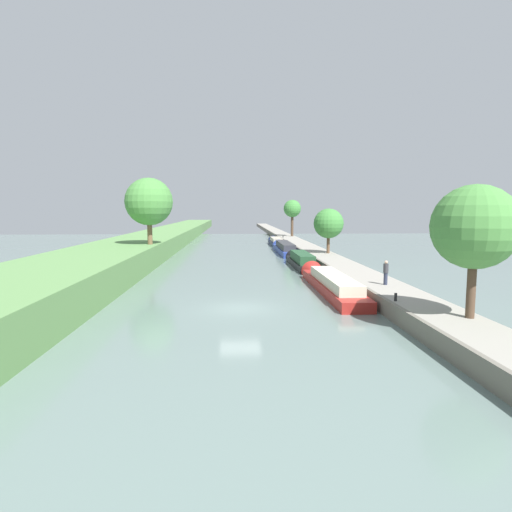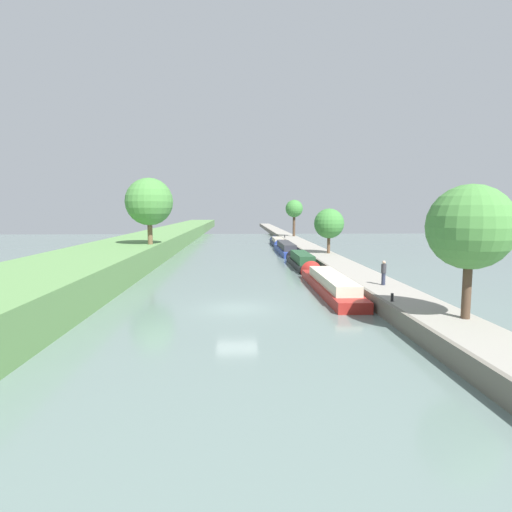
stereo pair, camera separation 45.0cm
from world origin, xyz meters
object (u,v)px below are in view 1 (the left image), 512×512
Objects in this scene: narrowboat_black at (300,260)px; narrowboat_blue at (284,248)px; narrowboat_navy at (276,242)px; mooring_bollard_far at (283,236)px; mooring_bollard_near at (396,297)px; narrowboat_red at (330,282)px; person_walking at (386,272)px.

narrowboat_black is 14.25m from narrowboat_blue.
mooring_bollard_far is (1.81, 4.36, 0.64)m from narrowboat_navy.
mooring_bollard_near is at bearing -90.00° from mooring_bollard_far.
mooring_bollard_near is (1.87, -21.96, 0.55)m from narrowboat_black.
mooring_bollard_near and mooring_bollard_far have the same top height.
narrowboat_red is 33.08× the size of mooring_bollard_far.
person_walking is 5.29m from mooring_bollard_near.
mooring_bollard_far is (0.00, 54.01, 0.00)m from mooring_bollard_near.
narrowboat_black is 27.69m from narrowboat_navy.
narrowboat_red is 8.49m from mooring_bollard_near.
narrowboat_red is at bearing 134.29° from person_walking.
narrowboat_blue is at bearing -96.18° from mooring_bollard_far.
narrowboat_black is 6.91× the size of person_walking.
narrowboat_black is 22.05m from mooring_bollard_near.
narrowboat_navy is 49.69m from mooring_bollard_near.
mooring_bollard_far is (1.87, 32.05, 0.55)m from narrowboat_black.
narrowboat_red is 8.97× the size of person_walking.
narrowboat_blue reaches higher than mooring_bollard_far.
narrowboat_red is 1.30× the size of narrowboat_black.
mooring_bollard_near is at bearing -85.12° from narrowboat_black.
narrowboat_black is 0.76× the size of narrowboat_blue.
narrowboat_navy is 6.35× the size of person_walking.
mooring_bollard_near is (-1.27, -5.09, -0.65)m from person_walking.
person_walking reaches higher than narrowboat_navy.
mooring_bollard_near is (1.83, -8.27, 0.59)m from narrowboat_red.
narrowboat_blue is 1.44× the size of narrowboat_navy.
narrowboat_black is 25.49× the size of mooring_bollard_near.
mooring_bollard_far is at bearing 83.82° from narrowboat_blue.
narrowboat_navy is at bearing -112.49° from mooring_bollard_far.
mooring_bollard_near is at bearing -104.02° from person_walking.
person_walking is at bearing -79.44° from narrowboat_black.
person_walking is at bearing -45.71° from narrowboat_red.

